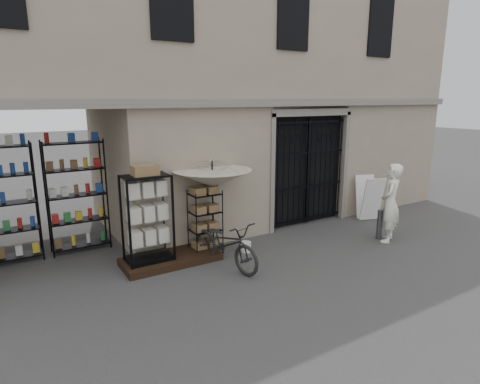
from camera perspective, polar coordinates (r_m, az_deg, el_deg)
ground at (r=8.57m, az=9.64°, el=-10.03°), size 80.00×80.00×0.00m
main_building at (r=11.25m, az=-3.64°, el=19.04°), size 14.00×4.00×9.00m
shop_recess at (r=8.91m, az=-25.88°, el=-0.14°), size 3.00×1.70×3.00m
shop_shelving at (r=9.44m, az=-26.35°, el=-1.06°), size 2.70×0.50×2.50m
iron_gate at (r=10.91m, az=9.07°, el=3.26°), size 2.50×0.21×3.00m
step_platform at (r=8.61m, az=-9.79°, el=-9.38°), size 2.00×0.90×0.15m
display_cabinet at (r=8.17m, az=-12.99°, el=-4.32°), size 0.96×0.70×1.90m
wire_rack at (r=8.79m, az=-4.97°, el=-4.39°), size 0.70×0.55×1.43m
market_umbrella at (r=8.66m, az=-3.96°, el=2.61°), size 2.00×2.01×2.45m
white_bucket at (r=9.04m, az=0.83°, el=-7.79°), size 0.30×0.30×0.23m
bicycle at (r=8.34m, az=-2.06°, el=-10.50°), size 0.84×1.10×1.87m
steel_bollard at (r=10.33m, az=19.24°, el=-4.38°), size 0.15×0.15×0.73m
shopkeeper at (r=10.36m, az=20.16°, el=-6.52°), size 1.59×1.95×0.45m
easel_sign at (r=11.79m, az=17.87°, el=-0.80°), size 0.76×0.81×1.22m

